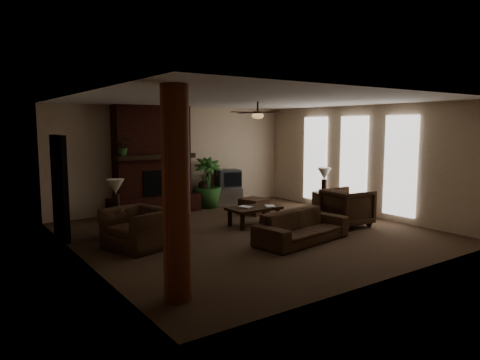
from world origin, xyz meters
TOP-DOWN VIEW (x-y plane):
  - room_shell at (0.00, 0.00)m, footprint 7.00×7.00m
  - fireplace at (-0.80, 3.22)m, footprint 2.40×0.70m
  - windows at (3.45, 0.20)m, footprint 0.08×3.65m
  - log_column at (-2.95, -2.40)m, footprint 0.36×0.36m
  - doorway at (-3.44, 1.80)m, footprint 0.10×1.00m
  - ceiling_fan at (0.40, 0.30)m, footprint 1.35×1.35m
  - sofa at (0.39, -1.18)m, footprint 2.16×0.93m
  - armchair_left at (-2.42, 0.25)m, footprint 1.04×1.30m
  - armchair_right at (2.20, -0.74)m, footprint 0.92×0.97m
  - coffee_table at (0.48, 0.52)m, footprint 1.20×0.70m
  - ottoman at (1.29, 1.61)m, footprint 0.73×0.73m
  - tv_stand at (1.46, 3.15)m, footprint 0.98×0.80m
  - tv at (1.49, 3.14)m, footprint 0.74×0.65m
  - floor_vase at (0.70, 3.15)m, footprint 0.34×0.34m
  - floor_plant at (0.75, 3.08)m, footprint 1.13×1.56m
  - side_table_left at (-2.42, 1.26)m, footprint 0.55×0.55m
  - lamp_left at (-2.47, 1.29)m, footprint 0.38×0.38m
  - side_table_right at (2.83, 0.59)m, footprint 0.65×0.65m
  - lamp_right at (2.82, 0.60)m, footprint 0.38×0.38m
  - mantel_plant at (-1.68, 2.98)m, footprint 0.49×0.52m
  - mantel_vase at (-0.00, 2.94)m, footprint 0.23×0.24m
  - book_a at (0.18, 0.56)m, footprint 0.21×0.09m
  - book_b at (0.71, 0.40)m, footprint 0.20×0.12m

SIDE VIEW (x-z plane):
  - ottoman at x=1.29m, z-range 0.00..0.40m
  - tv_stand at x=1.46m, z-range 0.00..0.50m
  - side_table_left at x=-2.42m, z-range 0.00..0.55m
  - side_table_right at x=2.83m, z-range 0.00..0.55m
  - coffee_table at x=0.48m, z-range 0.16..0.59m
  - floor_plant at x=0.75m, z-range 0.00..0.78m
  - sofa at x=0.39m, z-range 0.00..0.82m
  - floor_vase at x=0.70m, z-range 0.05..0.82m
  - armchair_right at x=2.20m, z-range 0.00..0.94m
  - armchair_left at x=-2.42m, z-range 0.00..0.99m
  - book_a at x=0.18m, z-range 0.43..0.72m
  - book_b at x=0.71m, z-range 0.43..0.72m
  - tv at x=1.49m, z-range 0.50..1.02m
  - lamp_left at x=-2.47m, z-range 0.68..1.33m
  - lamp_right at x=2.82m, z-range 0.68..1.33m
  - doorway at x=-3.44m, z-range 0.00..2.10m
  - fireplace at x=-0.80m, z-range -0.24..2.56m
  - windows at x=3.45m, z-range 0.17..2.53m
  - log_column at x=-2.95m, z-range 0.00..2.80m
  - room_shell at x=0.00m, z-range -2.10..4.90m
  - mantel_vase at x=0.00m, z-range 1.56..1.78m
  - mantel_plant at x=-1.68m, z-range 1.56..1.89m
  - ceiling_fan at x=0.40m, z-range 2.34..2.72m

